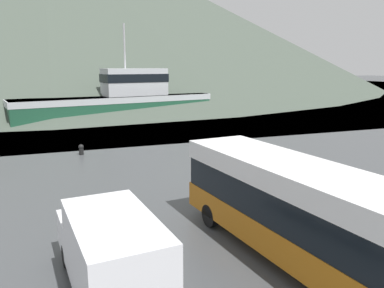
% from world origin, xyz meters
% --- Properties ---
extents(water_surface, '(240.00, 240.00, 0.00)m').
position_xyz_m(water_surface, '(0.00, 145.62, 0.00)').
color(water_surface, slate).
rests_on(water_surface, ground).
extents(hill_backdrop, '(220.68, 220.68, 56.65)m').
position_xyz_m(hill_backdrop, '(-7.61, 146.53, 28.32)').
color(hill_backdrop, '#424C42').
rests_on(hill_backdrop, ground).
extents(tour_bus, '(3.79, 10.54, 3.18)m').
position_xyz_m(tour_bus, '(-0.34, 6.54, 1.79)').
color(tour_bus, '#B26614').
rests_on(tour_bus, ground).
extents(delivery_van, '(2.57, 5.90, 2.44)m').
position_xyz_m(delivery_van, '(-6.19, 6.76, 1.29)').
color(delivery_van, silver).
rests_on(delivery_van, ground).
extents(fishing_boat, '(23.88, 8.70, 10.97)m').
position_xyz_m(fishing_boat, '(-0.02, 41.58, 2.19)').
color(fishing_boat, '#1E5138').
rests_on(fishing_boat, water_surface).
extents(small_boat, '(3.81, 5.73, 0.80)m').
position_xyz_m(small_boat, '(15.76, 51.11, 0.40)').
color(small_boat, maroon).
rests_on(small_boat, water_surface).
extents(mooring_bollard, '(0.37, 0.37, 0.75)m').
position_xyz_m(mooring_bollard, '(-5.78, 24.30, 0.40)').
color(mooring_bollard, black).
rests_on(mooring_bollard, ground).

